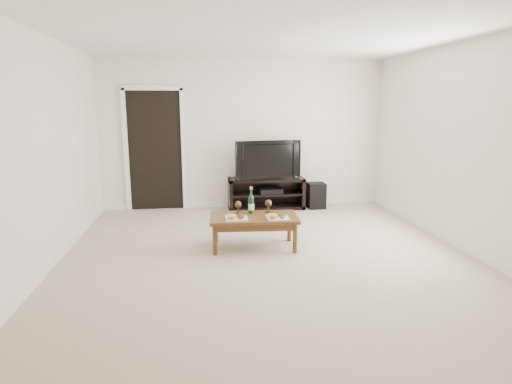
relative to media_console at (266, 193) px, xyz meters
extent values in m
plane|color=#BDAB98|center=(-0.36, -2.50, -0.28)|extent=(5.50, 5.50, 0.00)
cube|color=silver|center=(-0.36, 0.27, 1.02)|extent=(5.00, 0.04, 2.60)
cube|color=white|center=(-0.36, -2.50, 2.35)|extent=(5.00, 5.50, 0.04)
cube|color=black|center=(-1.91, 0.24, 0.75)|extent=(0.90, 0.02, 2.05)
cube|color=black|center=(0.00, 0.00, 0.00)|extent=(1.33, 0.45, 0.55)
imported|color=black|center=(0.00, 0.00, 0.61)|extent=(1.17, 0.32, 0.67)
cube|color=black|center=(0.07, -0.01, 0.05)|extent=(0.41, 0.32, 0.08)
cube|color=black|center=(0.89, -0.08, -0.05)|extent=(0.30, 0.30, 0.45)
cube|color=#553717|center=(-0.49, -2.07, -0.07)|extent=(1.15, 0.68, 0.42)
cube|color=white|center=(-0.72, -2.17, 0.18)|extent=(0.27, 0.27, 0.07)
cube|color=white|center=(-0.21, -2.21, 0.18)|extent=(0.27, 0.27, 0.07)
cylinder|color=#0E351D|center=(-0.50, -1.90, 0.32)|extent=(0.07, 0.07, 0.35)
camera|label=1|loc=(-1.16, -7.31, 1.56)|focal=30.00mm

